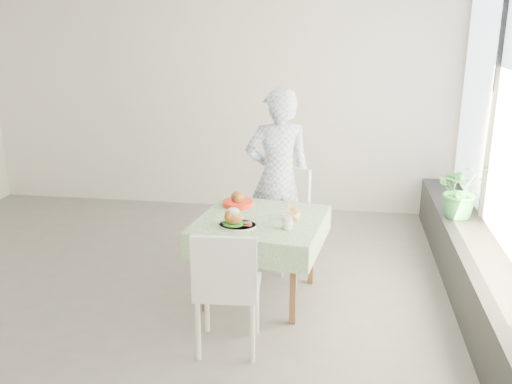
% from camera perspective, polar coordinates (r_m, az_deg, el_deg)
% --- Properties ---
extents(floor, '(6.00, 6.00, 0.00)m').
position_cam_1_polar(floor, '(5.39, -9.56, -9.56)').
color(floor, '#63605D').
rests_on(floor, ground).
extents(wall_back, '(6.00, 0.02, 2.80)m').
position_cam_1_polar(wall_back, '(7.31, -4.06, 9.23)').
color(wall_back, white).
rests_on(wall_back, ground).
extents(window_ledge, '(0.40, 4.80, 0.50)m').
position_cam_1_polar(window_ledge, '(5.19, 21.56, -8.65)').
color(window_ledge, black).
rests_on(window_ledge, ground).
extents(cafe_table, '(1.17, 1.17, 0.74)m').
position_cam_1_polar(cafe_table, '(5.01, 0.48, -5.68)').
color(cafe_table, brown).
rests_on(cafe_table, ground).
extents(chair_far, '(0.63, 0.63, 0.99)m').
position_cam_1_polar(chair_far, '(5.71, 2.24, -4.44)').
color(chair_far, white).
rests_on(chair_far, ground).
extents(chair_near, '(0.49, 0.49, 0.97)m').
position_cam_1_polar(chair_near, '(4.34, -2.80, -11.86)').
color(chair_near, white).
rests_on(chair_near, ground).
extents(diner, '(0.74, 0.58, 1.77)m').
position_cam_1_polar(diner, '(5.62, 2.22, 1.48)').
color(diner, '#839CD3').
rests_on(diner, ground).
extents(main_dish, '(0.32, 0.32, 0.16)m').
position_cam_1_polar(main_dish, '(4.71, -2.08, -2.84)').
color(main_dish, white).
rests_on(main_dish, cafe_table).
extents(juice_cup_orange, '(0.09, 0.09, 0.26)m').
position_cam_1_polar(juice_cup_orange, '(4.85, 3.90, -2.14)').
color(juice_cup_orange, white).
rests_on(juice_cup_orange, cafe_table).
extents(juice_cup_lemonade, '(0.10, 0.10, 0.27)m').
position_cam_1_polar(juice_cup_lemonade, '(4.66, 3.16, -2.96)').
color(juice_cup_lemonade, white).
rests_on(juice_cup_lemonade, cafe_table).
extents(second_dish, '(0.28, 0.28, 0.13)m').
position_cam_1_polar(second_dish, '(5.22, -1.82, -0.97)').
color(second_dish, red).
rests_on(second_dish, cafe_table).
extents(potted_plant, '(0.51, 0.44, 0.55)m').
position_cam_1_polar(potted_plant, '(5.92, 19.95, 0.16)').
color(potted_plant, '#2C8540').
rests_on(potted_plant, window_ledge).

